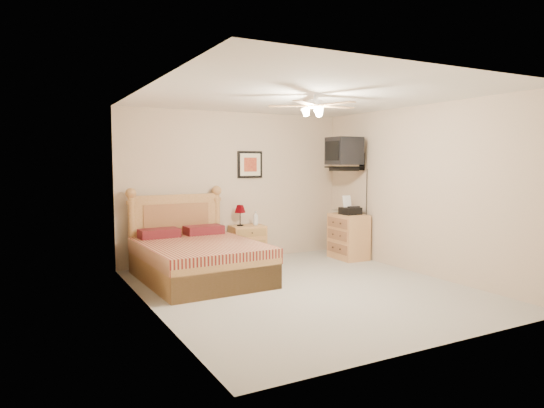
# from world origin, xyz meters

# --- Properties ---
(floor) EXTENTS (4.50, 4.50, 0.00)m
(floor) POSITION_xyz_m (0.00, 0.00, 0.00)
(floor) COLOR #9C988D
(floor) RESTS_ON ground
(ceiling) EXTENTS (4.00, 4.50, 0.04)m
(ceiling) POSITION_xyz_m (0.00, 0.00, 2.50)
(ceiling) COLOR white
(ceiling) RESTS_ON ground
(wall_back) EXTENTS (4.00, 0.04, 2.50)m
(wall_back) POSITION_xyz_m (0.00, 2.25, 1.25)
(wall_back) COLOR #C4AC90
(wall_back) RESTS_ON ground
(wall_front) EXTENTS (4.00, 0.04, 2.50)m
(wall_front) POSITION_xyz_m (0.00, -2.25, 1.25)
(wall_front) COLOR #C4AC90
(wall_front) RESTS_ON ground
(wall_left) EXTENTS (0.04, 4.50, 2.50)m
(wall_left) POSITION_xyz_m (-2.00, 0.00, 1.25)
(wall_left) COLOR #C4AC90
(wall_left) RESTS_ON ground
(wall_right) EXTENTS (0.04, 4.50, 2.50)m
(wall_right) POSITION_xyz_m (2.00, 0.00, 1.25)
(wall_right) COLOR #C4AC90
(wall_right) RESTS_ON ground
(bed) EXTENTS (1.58, 2.03, 1.28)m
(bed) POSITION_xyz_m (-1.05, 1.12, 0.64)
(bed) COLOR #A27638
(bed) RESTS_ON ground
(nightstand) EXTENTS (0.59, 0.46, 0.60)m
(nightstand) POSITION_xyz_m (0.11, 2.00, 0.30)
(nightstand) COLOR #A26639
(nightstand) RESTS_ON ground
(table_lamp) EXTENTS (0.23, 0.23, 0.35)m
(table_lamp) POSITION_xyz_m (0.00, 2.06, 0.77)
(table_lamp) COLOR #540007
(table_lamp) RESTS_ON nightstand
(lotion_bottle) EXTENTS (0.11, 0.11, 0.24)m
(lotion_bottle) POSITION_xyz_m (0.25, 1.98, 0.72)
(lotion_bottle) COLOR silver
(lotion_bottle) RESTS_ON nightstand
(framed_picture) EXTENTS (0.46, 0.04, 0.46)m
(framed_picture) POSITION_xyz_m (0.27, 2.23, 1.62)
(framed_picture) COLOR black
(framed_picture) RESTS_ON wall_back
(dresser) EXTENTS (0.47, 0.67, 0.77)m
(dresser) POSITION_xyz_m (1.73, 1.36, 0.39)
(dresser) COLOR tan
(dresser) RESTS_ON ground
(fax_machine) EXTENTS (0.30, 0.32, 0.32)m
(fax_machine) POSITION_xyz_m (1.72, 1.31, 0.93)
(fax_machine) COLOR black
(fax_machine) RESTS_ON dresser
(magazine_lower) EXTENTS (0.26, 0.31, 0.03)m
(magazine_lower) POSITION_xyz_m (1.70, 1.63, 0.79)
(magazine_lower) COLOR #B5AB94
(magazine_lower) RESTS_ON dresser
(magazine_upper) EXTENTS (0.25, 0.32, 0.02)m
(magazine_upper) POSITION_xyz_m (1.69, 1.64, 0.81)
(magazine_upper) COLOR gray
(magazine_upper) RESTS_ON magazine_lower
(wall_tv) EXTENTS (0.56, 0.46, 0.58)m
(wall_tv) POSITION_xyz_m (1.75, 1.34, 1.81)
(wall_tv) COLOR black
(wall_tv) RESTS_ON wall_right
(ceiling_fan) EXTENTS (1.14, 1.14, 0.28)m
(ceiling_fan) POSITION_xyz_m (0.00, -0.20, 2.36)
(ceiling_fan) COLOR white
(ceiling_fan) RESTS_ON ceiling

